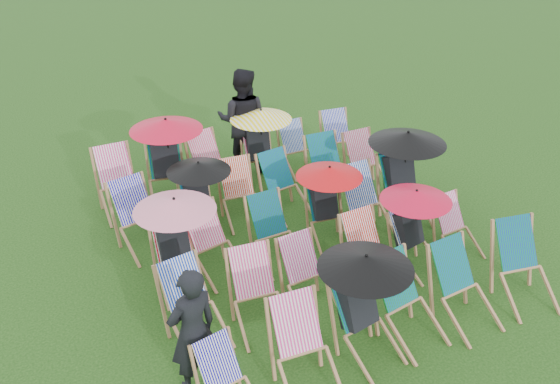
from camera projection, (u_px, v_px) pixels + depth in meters
name	position (u px, v px, depth m)	size (l,w,h in m)	color
ground	(300.00, 251.00, 9.31)	(100.00, 100.00, 0.00)	black
deckchair_1	(306.00, 351.00, 6.78)	(0.73, 0.96, 0.99)	#986D47
deckchair_2	(366.00, 305.00, 7.16)	(1.11, 1.20, 1.31)	#986D47
deckchair_3	(410.00, 303.00, 7.49)	(0.78, 1.00, 1.00)	#986D47
deckchair_4	(466.00, 288.00, 7.74)	(0.72, 0.96, 1.00)	#986D47
deckchair_5	(526.00, 267.00, 8.11)	(0.84, 1.04, 1.01)	#986D47
deckchair_6	(194.00, 307.00, 7.46)	(0.75, 0.95, 0.95)	#986D47
deckchair_7	(258.00, 294.00, 7.67)	(0.73, 0.94, 0.95)	#986D47
deckchair_8	(309.00, 277.00, 8.02)	(0.63, 0.85, 0.89)	#986D47
deckchair_9	(372.00, 253.00, 8.45)	(0.66, 0.89, 0.94)	#986D47
deckchair_10	(416.00, 229.00, 8.69)	(0.99, 1.08, 1.18)	#986D47
deckchair_11	(458.00, 228.00, 9.10)	(0.59, 0.79, 0.82)	#986D47
deckchair_12	(176.00, 243.00, 8.27)	(1.10, 1.15, 1.30)	#986D47
deckchair_13	(214.00, 244.00, 8.64)	(0.78, 0.97, 0.94)	#986D47
deckchair_14	(275.00, 233.00, 8.89)	(0.64, 0.88, 0.93)	#986D47
deckchair_15	(328.00, 203.00, 9.30)	(0.99, 1.05, 1.18)	#986D47
deckchair_16	(368.00, 204.00, 9.51)	(0.70, 0.95, 1.01)	#986D47
deckchair_17	(405.00, 175.00, 9.80)	(1.21, 1.27, 1.44)	#986D47
deckchair_18	(141.00, 218.00, 9.17)	(0.81, 1.02, 1.00)	#986D47
deckchair_19	(200.00, 197.00, 9.49)	(0.97, 1.02, 1.15)	#986D47
deckchair_20	(241.00, 194.00, 9.88)	(0.70, 0.91, 0.93)	#986D47
deckchair_21	(285.00, 186.00, 10.08)	(0.75, 0.95, 0.95)	#986D47
deckchair_22	(331.00, 170.00, 10.51)	(0.71, 0.96, 1.00)	#986D47
deckchair_23	(368.00, 164.00, 10.77)	(0.64, 0.88, 0.95)	#986D47
deckchair_24	(119.00, 183.00, 10.08)	(0.68, 0.95, 1.02)	#986D47
deckchair_25	(167.00, 160.00, 10.29)	(1.20, 1.28, 1.42)	#986D47
deckchair_26	(213.00, 165.00, 10.69)	(0.80, 1.00, 0.98)	#986D47
deckchair_27	(261.00, 145.00, 10.96)	(1.08, 1.15, 1.29)	#986D47
deckchair_28	(298.00, 149.00, 11.38)	(0.57, 0.80, 0.87)	#986D47
deckchair_29	(341.00, 139.00, 11.68)	(0.70, 0.91, 0.92)	#986D47
person_left	(193.00, 331.00, 6.64)	(0.58, 0.38, 1.58)	black
person_rear	(242.00, 120.00, 11.21)	(0.93, 0.73, 1.92)	black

